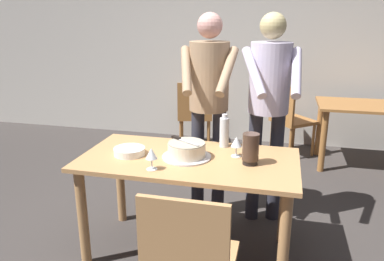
{
  "coord_description": "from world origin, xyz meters",
  "views": [
    {
      "loc": [
        0.6,
        -2.33,
        1.68
      ],
      "look_at": [
        -0.01,
        0.15,
        0.9
      ],
      "focal_mm": 34.87,
      "sensor_mm": 36.0,
      "label": 1
    }
  ],
  "objects": [
    {
      "name": "background_chair_1",
      "position": [
        0.7,
        2.31,
        0.49
      ],
      "size": [
        0.62,
        0.62,
        0.9
      ],
      "color": "#9E6633",
      "rests_on": "ground_plane"
    },
    {
      "name": "person_standing_beside",
      "position": [
        0.5,
        0.63,
        1.08
      ],
      "size": [
        0.46,
        0.58,
        1.72
      ],
      "color": "#2D2D38",
      "rests_on": "ground_plane"
    },
    {
      "name": "chair_near_side",
      "position": [
        0.2,
        -0.76,
        0.49
      ],
      "size": [
        0.44,
        0.44,
        0.9
      ],
      "color": "tan",
      "rests_on": "ground_plane"
    },
    {
      "name": "background_table",
      "position": [
        1.51,
        2.11,
        0.58
      ],
      "size": [
        1.0,
        0.7,
        0.74
      ],
      "color": "#9E6633",
      "rests_on": "ground_plane"
    },
    {
      "name": "background_chair_0",
      "position": [
        -0.49,
        2.25,
        0.49
      ],
      "size": [
        0.53,
        0.53,
        0.9
      ],
      "color": "#9E6633",
      "rests_on": "ground_plane"
    },
    {
      "name": "wine_glass_near",
      "position": [
        -0.18,
        -0.26,
        0.85
      ],
      "size": [
        0.08,
        0.08,
        0.14
      ],
      "color": "silver",
      "rests_on": "main_dining_table"
    },
    {
      "name": "person_cutting_cake",
      "position": [
        0.02,
        0.6,
        1.08
      ],
      "size": [
        0.47,
        0.56,
        1.72
      ],
      "color": "#2D2D38",
      "rests_on": "ground_plane"
    },
    {
      "name": "wine_glass_far",
      "position": [
        0.32,
        0.1,
        0.85
      ],
      "size": [
        0.08,
        0.08,
        0.14
      ],
      "color": "silver",
      "rests_on": "main_dining_table"
    },
    {
      "name": "main_dining_table",
      "position": [
        0.0,
        0.0,
        0.63
      ],
      "size": [
        1.49,
        0.77,
        0.75
      ],
      "color": "tan",
      "rests_on": "ground_plane"
    },
    {
      "name": "hurricane_lamp",
      "position": [
        0.42,
        -0.01,
        0.86
      ],
      "size": [
        0.11,
        0.11,
        0.21
      ],
      "color": "black",
      "rests_on": "main_dining_table"
    },
    {
      "name": "plate_stack",
      "position": [
        -0.42,
        -0.04,
        0.78
      ],
      "size": [
        0.22,
        0.22,
        0.05
      ],
      "color": "white",
      "rests_on": "main_dining_table"
    },
    {
      "name": "ground_plane",
      "position": [
        0.0,
        0.0,
        0.0
      ],
      "size": [
        14.0,
        14.0,
        0.0
      ],
      "primitive_type": "plane",
      "color": "#383330"
    },
    {
      "name": "cake_on_platter",
      "position": [
        -0.01,
        0.0,
        0.8
      ],
      "size": [
        0.34,
        0.34,
        0.11
      ],
      "color": "silver",
      "rests_on": "main_dining_table"
    },
    {
      "name": "cake_knife",
      "position": [
        -0.07,
        0.04,
        0.87
      ],
      "size": [
        0.24,
        0.16,
        0.02
      ],
      "color": "silver",
      "rests_on": "cake_on_platter"
    },
    {
      "name": "water_bottle",
      "position": [
        0.2,
        0.29,
        0.86
      ],
      "size": [
        0.07,
        0.07,
        0.25
      ],
      "color": "silver",
      "rests_on": "main_dining_table"
    },
    {
      "name": "back_wall",
      "position": [
        0.0,
        2.81,
        1.35
      ],
      "size": [
        10.0,
        0.12,
        2.7
      ],
      "primitive_type": "cube",
      "color": "#BCB7AD",
      "rests_on": "ground_plane"
    }
  ]
}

